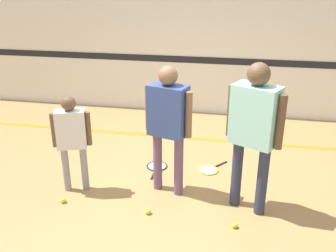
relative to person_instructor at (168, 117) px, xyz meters
The scene contains 12 objects.
ground_plane 0.97m from the person_instructor, 11.40° to the left, with size 16.00×16.00×0.00m, color #A87F4C.
wall_back 2.99m from the person_instructor, 88.74° to the left, with size 16.00×0.07×3.20m.
floor_stripe 1.91m from the person_instructor, 87.76° to the left, with size 14.40×0.10×0.01m.
person_instructor is the anchor object (origin of this frame).
person_student_left 1.16m from the person_instructor, behind, with size 0.44×0.28×1.21m.
person_student_right 0.98m from the person_instructor, 11.42° to the right, with size 0.58×0.44×1.69m.
racket_spare_on_floor 1.14m from the person_instructor, 115.75° to the left, with size 0.29×0.52×0.03m.
racket_second_spare 1.23m from the person_instructor, 53.31° to the left, with size 0.44×0.50×0.03m.
tennis_ball_near_instructor 1.08m from the person_instructor, 103.43° to the right, with size 0.07×0.07×0.07m, color #CCE038.
tennis_ball_by_spare_racket 1.08m from the person_instructor, 116.20° to the left, with size 0.07×0.07×0.07m, color #CCE038.
tennis_ball_stray_left 1.57m from the person_instructor, 156.63° to the right, with size 0.07×0.07×0.07m, color #CCE038.
tennis_ball_stray_right 1.39m from the person_instructor, 35.39° to the right, with size 0.07×0.07×0.07m, color #CCE038.
Camera 1 is at (0.70, -3.94, 2.49)m, focal length 40.00 mm.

